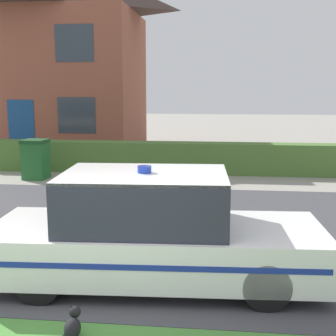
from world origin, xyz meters
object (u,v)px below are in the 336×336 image
at_px(police_car, 152,232).
at_px(wheelie_bin, 36,159).
at_px(cat, 73,326).
at_px(house_left, 45,48).

relative_size(police_car, wheelie_bin, 3.97).
distance_m(police_car, cat, 1.71).
bearing_deg(police_car, house_left, 112.95).
height_order(cat, house_left, house_left).
bearing_deg(cat, wheelie_bin, 23.39).
height_order(house_left, wheelie_bin, house_left).
bearing_deg(house_left, police_car, -64.28).
bearing_deg(cat, police_car, -23.81).
relative_size(police_car, house_left, 0.55).
xyz_separation_m(police_car, house_left, (-6.42, 13.32, 3.44)).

